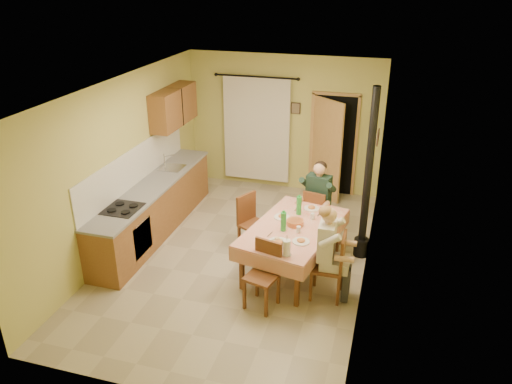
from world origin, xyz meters
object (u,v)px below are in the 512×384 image
(chair_far, at_px, (316,224))
(chair_near, at_px, (262,288))
(chair_left, at_px, (254,235))
(chair_right, at_px, (328,278))
(man_far, at_px, (318,193))
(stove_flue, at_px, (366,199))
(dining_table, at_px, (293,248))
(man_right, at_px, (329,242))

(chair_far, height_order, chair_near, chair_near)
(chair_left, bearing_deg, chair_right, 83.93)
(chair_left, xyz_separation_m, man_far, (0.92, 0.68, 0.59))
(chair_right, distance_m, man_far, 1.76)
(chair_right, relative_size, chair_left, 1.03)
(chair_right, distance_m, stove_flue, 1.51)
(dining_table, relative_size, chair_left, 2.16)
(chair_far, xyz_separation_m, stove_flue, (0.81, -0.32, 0.74))
(chair_left, bearing_deg, man_right, 83.63)
(chair_near, relative_size, chair_left, 0.98)
(dining_table, distance_m, chair_left, 0.84)
(man_far, relative_size, stove_flue, 0.50)
(stove_flue, bearing_deg, chair_near, -124.51)
(chair_right, distance_m, chair_left, 1.65)
(dining_table, height_order, chair_near, chair_near)
(chair_far, bearing_deg, chair_near, -89.29)
(chair_left, distance_m, man_far, 1.29)
(stove_flue, bearing_deg, man_far, 157.40)
(chair_right, xyz_separation_m, man_right, (-0.02, -0.00, 0.59))
(man_right, relative_size, stove_flue, 0.50)
(chair_right, height_order, man_far, man_far)
(chair_near, distance_m, man_right, 1.12)
(chair_left, distance_m, stove_flue, 1.91)
(chair_right, relative_size, man_right, 0.72)
(chair_right, height_order, man_right, man_right)
(chair_right, xyz_separation_m, man_far, (-0.44, 1.60, 0.59))
(chair_far, bearing_deg, man_far, 90.00)
(chair_far, xyz_separation_m, man_far, (0.00, 0.01, 0.59))
(chair_near, xyz_separation_m, man_right, (0.82, 0.48, 0.59))
(dining_table, bearing_deg, man_right, -29.48)
(chair_far, xyz_separation_m, chair_near, (-0.39, -2.07, 0.00))
(chair_far, distance_m, chair_left, 1.14)
(chair_right, bearing_deg, man_far, 14.46)
(dining_table, relative_size, man_right, 1.52)
(chair_left, xyz_separation_m, man_right, (1.35, -0.92, 0.59))
(chair_left, distance_m, man_right, 1.74)
(chair_right, bearing_deg, chair_near, 118.97)
(chair_left, bearing_deg, man_far, 154.19)
(man_far, bearing_deg, stove_flue, -11.22)
(chair_near, distance_m, chair_left, 1.50)
(dining_table, distance_m, man_right, 0.96)
(stove_flue, bearing_deg, man_right, -106.72)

